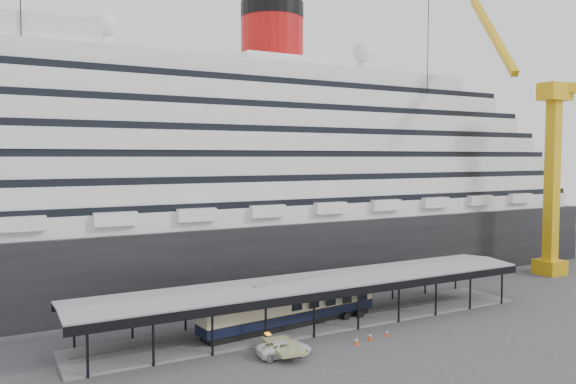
% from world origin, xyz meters
% --- Properties ---
extents(ground, '(200.00, 200.00, 0.00)m').
position_xyz_m(ground, '(0.00, 0.00, 0.00)').
color(ground, '#39393C').
rests_on(ground, ground).
extents(cruise_ship, '(130.00, 30.00, 43.90)m').
position_xyz_m(cruise_ship, '(0.05, 32.00, 18.35)').
color(cruise_ship, black).
rests_on(cruise_ship, ground).
extents(platform_canopy, '(56.00, 9.18, 5.30)m').
position_xyz_m(platform_canopy, '(0.00, 5.00, 2.36)').
color(platform_canopy, slate).
rests_on(platform_canopy, ground).
extents(crane_yellow, '(23.83, 18.78, 47.60)m').
position_xyz_m(crane_yellow, '(47.06, 10.54, 19.96)').
color(crane_yellow, gold).
rests_on(crane_yellow, ground).
extents(port_truck, '(5.64, 3.05, 1.50)m').
position_xyz_m(port_truck, '(-8.38, -2.51, 0.75)').
color(port_truck, silver).
rests_on(port_truck, ground).
extents(pullman_carriage, '(22.51, 5.30, 21.92)m').
position_xyz_m(pullman_carriage, '(-3.50, 5.00, 2.66)').
color(pullman_carriage, black).
rests_on(pullman_carriage, ground).
extents(traffic_cone_left, '(0.55, 0.55, 0.82)m').
position_xyz_m(traffic_cone_left, '(-0.30, -3.21, 0.41)').
color(traffic_cone_left, '#F9470D').
rests_on(traffic_cone_left, ground).
extents(traffic_cone_mid, '(0.47, 0.47, 0.73)m').
position_xyz_m(traffic_cone_mid, '(4.19, -2.55, 0.36)').
color(traffic_cone_mid, '#F0390D').
rests_on(traffic_cone_mid, ground).
extents(traffic_cone_right, '(0.48, 0.48, 0.85)m').
position_xyz_m(traffic_cone_right, '(1.81, -2.71, 0.42)').
color(traffic_cone_right, red).
rests_on(traffic_cone_right, ground).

